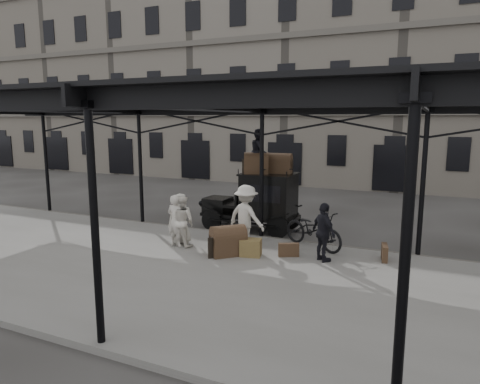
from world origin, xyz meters
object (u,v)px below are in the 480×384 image
object	(u,v)px
bicycle	(313,230)
steamer_trunk_roof_near	(256,165)
taxi	(261,199)
porter_left	(176,221)
steamer_trunk_platform	(228,243)
porter_official	(324,232)

from	to	relation	value
bicycle	steamer_trunk_roof_near	distance (m)	3.44
taxi	bicycle	bearing A→B (deg)	-35.58
porter_left	steamer_trunk_platform	xyz separation A→B (m)	(1.89, -0.12, -0.45)
porter_official	steamer_trunk_platform	size ratio (longest dim) A/B	1.66
porter_official	steamer_trunk_platform	xyz separation A→B (m)	(-2.69, -0.60, -0.47)
porter_left	steamer_trunk_platform	bearing A→B (deg)	-178.04
taxi	steamer_trunk_platform	xyz separation A→B (m)	(0.36, -3.49, -0.68)
bicycle	steamer_trunk_platform	xyz separation A→B (m)	(-2.10, -1.72, -0.22)
steamer_trunk_roof_near	steamer_trunk_platform	size ratio (longest dim) A/B	0.86
taxi	bicycle	distance (m)	3.06
bicycle	steamer_trunk_platform	distance (m)	2.73
taxi	porter_official	xyz separation A→B (m)	(3.05, -2.88, -0.22)
porter_official	steamer_trunk_roof_near	xyz separation A→B (m)	(-3.13, 2.64, 1.51)
taxi	steamer_trunk_roof_near	size ratio (longest dim) A/B	4.21
taxi	steamer_trunk_roof_near	xyz separation A→B (m)	(-0.08, -0.25, 1.29)
bicycle	steamer_trunk_platform	world-z (taller)	bicycle
porter_left	steamer_trunk_roof_near	bearing A→B (deg)	-109.27
bicycle	steamer_trunk_platform	size ratio (longest dim) A/B	2.21
steamer_trunk_platform	taxi	bearing A→B (deg)	51.87
porter_left	steamer_trunk_roof_near	distance (m)	3.76
porter_official	steamer_trunk_platform	bearing A→B (deg)	54.29
steamer_trunk_roof_near	steamer_trunk_platform	bearing A→B (deg)	-103.07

